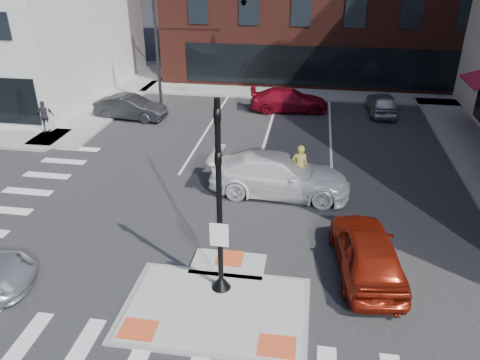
% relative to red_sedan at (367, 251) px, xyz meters
% --- Properties ---
extents(ground, '(120.00, 120.00, 0.00)m').
position_rel_red_sedan_xyz_m(ground, '(-4.42, -2.03, -0.80)').
color(ground, '#28282B').
rests_on(ground, ground).
extents(refuge_island, '(5.40, 4.65, 0.13)m').
position_rel_red_sedan_xyz_m(refuge_island, '(-4.42, -2.29, -0.75)').
color(refuge_island, gray).
rests_on(refuge_island, ground).
extents(sidewalk_nw, '(23.50, 20.50, 0.15)m').
position_rel_red_sedan_xyz_m(sidewalk_nw, '(-21.18, 13.25, -0.72)').
color(sidewalk_nw, gray).
rests_on(sidewalk_nw, ground).
extents(sidewalk_n, '(26.00, 3.00, 0.15)m').
position_rel_red_sedan_xyz_m(sidewalk_n, '(-1.42, 19.97, -0.72)').
color(sidewalk_n, gray).
rests_on(sidewalk_n, ground).
extents(signal_pole, '(0.60, 0.60, 5.98)m').
position_rel_red_sedan_xyz_m(signal_pole, '(-4.42, -1.64, 1.56)').
color(signal_pole, black).
rests_on(signal_pole, refuge_island).
extents(mast_arm_signal, '(6.10, 2.24, 8.00)m').
position_rel_red_sedan_xyz_m(mast_arm_signal, '(-7.89, 15.97, 5.41)').
color(mast_arm_signal, black).
rests_on(mast_arm_signal, ground).
extents(red_sedan, '(2.42, 4.88, 1.60)m').
position_rel_red_sedan_xyz_m(red_sedan, '(0.00, 0.00, 0.00)').
color(red_sedan, maroon).
rests_on(red_sedan, ground).
extents(white_pickup, '(5.99, 2.61, 1.71)m').
position_rel_red_sedan_xyz_m(white_pickup, '(-3.19, 4.97, 0.06)').
color(white_pickup, white).
rests_on(white_pickup, ground).
extents(bg_car_dark, '(4.45, 1.98, 1.42)m').
position_rel_red_sedan_xyz_m(bg_car_dark, '(-12.92, 13.15, -0.09)').
color(bg_car_dark, black).
rests_on(bg_car_dark, ground).
extents(bg_car_silver, '(1.73, 4.01, 1.35)m').
position_rel_red_sedan_xyz_m(bg_car_silver, '(2.26, 16.54, -0.12)').
color(bg_car_silver, '#B5B8BD').
rests_on(bg_car_silver, ground).
extents(bg_car_red, '(5.13, 2.63, 1.42)m').
position_rel_red_sedan_xyz_m(bg_car_red, '(-3.52, 16.19, -0.09)').
color(bg_car_red, maroon).
rests_on(bg_car_red, ground).
extents(cyclist, '(0.69, 1.82, 2.26)m').
position_rel_red_sedan_xyz_m(cyclist, '(-2.38, 4.97, -0.04)').
color(cyclist, '#3F3F44').
rests_on(cyclist, ground).
extents(pedestrian_b, '(1.11, 0.72, 1.76)m').
position_rel_red_sedan_xyz_m(pedestrian_b, '(-16.67, 9.97, 0.23)').
color(pedestrian_b, '#2E2B34').
rests_on(pedestrian_b, sidewalk_nw).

